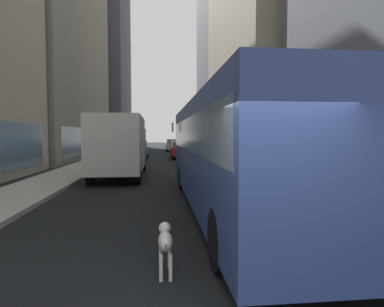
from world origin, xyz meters
The scene contains 14 objects.
ground_plane centered at (0.00, 35.00, 0.00)m, with size 120.00×120.00×0.00m, color black.
sidewalk_left centered at (-5.70, 35.00, 0.07)m, with size 2.40×110.00×0.15m, color #ADA89E.
sidewalk_right centered at (5.70, 35.00, 0.07)m, with size 2.40×110.00×0.15m, color gray.
building_left_mid centered at (-11.90, 30.97, 13.30)m, with size 8.64×23.70×26.62m.
building_left_far centered at (-11.90, 54.50, 16.67)m, with size 11.52×18.56×33.36m.
building_right_mid centered at (11.90, 30.03, 10.73)m, with size 11.85×21.01×21.48m.
building_right_far centered at (11.90, 51.22, 18.21)m, with size 10.34×17.47×36.43m.
transit_bus centered at (1.20, 6.27, 1.78)m, with size 2.78×11.53×3.05m.
car_blue_hatchback centered at (-2.80, 28.09, 0.82)m, with size 1.93×4.22×1.62m.
car_red_coupe centered at (1.20, 26.58, 0.82)m, with size 1.71×4.35×1.62m.
car_silver_sedan centered at (1.20, 39.87, 0.83)m, with size 1.92×4.74×1.62m.
box_truck centered at (-2.80, 13.99, 1.67)m, with size 2.30×7.50×3.05m.
dalmatian_dog centered at (-0.81, 2.13, 0.51)m, with size 0.22×0.96×0.72m.
pedestrian_with_handbag centered at (5.21, 6.70, 1.01)m, with size 0.45×0.34×1.69m.
Camera 1 is at (-0.92, -2.75, 2.14)m, focal length 29.96 mm.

